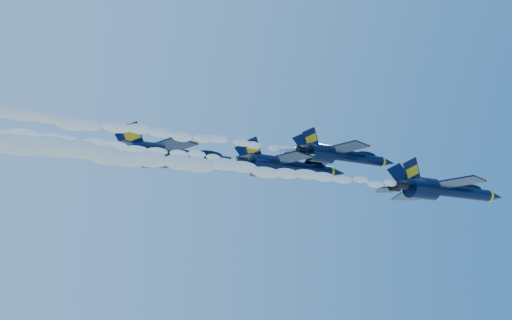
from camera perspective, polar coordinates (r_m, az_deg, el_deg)
name	(u,v)px	position (r m, az deg, el deg)	size (l,w,h in m)	color
jet_lead	(444,190)	(76.55, 18.26, -2.86)	(18.15, 14.89, 6.75)	black
smoke_trail_jet_lead	(229,167)	(60.31, -2.76, -0.74)	(43.92, 2.17, 1.95)	white
jet_second	(341,155)	(74.58, 8.48, 0.46)	(15.39, 12.62, 5.72)	black
smoke_trail_jet_second	(120,128)	(63.73, -13.44, 3.16)	(43.92, 1.84, 1.65)	white
jet_third	(286,166)	(74.65, 3.02, -0.58)	(16.27, 13.35, 6.05)	black
smoke_trail_jet_third	(54,140)	(66.37, -19.55, 1.90)	(43.92, 1.94, 1.75)	white
jet_fourth	(175,155)	(78.81, -8.10, 0.48)	(19.31, 15.84, 7.18)	black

